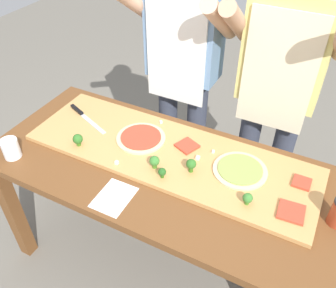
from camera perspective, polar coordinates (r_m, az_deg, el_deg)
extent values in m
plane|color=#6B665B|center=(2.26, 0.03, -18.41)|extent=(8.00, 8.00, 0.00)
cube|color=brown|center=(2.18, -23.46, -9.72)|extent=(0.07, 0.07, 0.74)
cube|color=brown|center=(2.47, -13.40, -0.30)|extent=(0.07, 0.07, 0.74)
cube|color=brown|center=(2.08, 25.11, -13.54)|extent=(0.07, 0.07, 0.74)
cube|color=brown|center=(1.66, 0.04, -4.42)|extent=(1.73, 0.74, 0.04)
cube|color=tan|center=(1.70, 0.23, -1.53)|extent=(1.39, 0.45, 0.02)
cube|color=#B7BABF|center=(1.91, -11.86, 3.16)|extent=(0.21, 0.10, 0.00)
cube|color=black|center=(2.02, -14.31, 5.32)|extent=(0.11, 0.06, 0.02)
cylinder|color=beige|center=(1.77, -4.34, 0.94)|extent=(0.24, 0.24, 0.01)
cylinder|color=#BC3D28|center=(1.77, -4.35, 1.14)|extent=(0.20, 0.20, 0.01)
cylinder|color=beige|center=(1.63, 11.40, -4.14)|extent=(0.24, 0.24, 0.01)
cylinder|color=#899E4C|center=(1.62, 11.43, -3.94)|extent=(0.20, 0.20, 0.01)
cube|color=#BC3D28|center=(1.72, 3.07, -0.29)|extent=(0.12, 0.12, 0.01)
cube|color=#BC3D28|center=(1.52, 19.05, -10.19)|extent=(0.11, 0.11, 0.01)
cube|color=#BC3D28|center=(1.65, 20.54, -5.77)|extent=(0.08, 0.08, 0.01)
cylinder|color=#3F7220|center=(1.50, 12.46, -9.01)|extent=(0.02, 0.02, 0.02)
sphere|color=#38752D|center=(1.48, 12.59, -8.39)|extent=(0.04, 0.04, 0.04)
cylinder|color=#3F7220|center=(1.61, -2.14, -3.43)|extent=(0.02, 0.02, 0.02)
sphere|color=#38752D|center=(1.59, -2.17, -2.70)|extent=(0.05, 0.05, 0.05)
cylinder|color=#366618|center=(1.78, -14.06, 0.12)|extent=(0.02, 0.02, 0.02)
sphere|color=#2D6623|center=(1.77, -14.19, 0.80)|extent=(0.05, 0.05, 0.05)
cylinder|color=#366618|center=(1.59, 3.68, -3.98)|extent=(0.02, 0.02, 0.03)
sphere|color=#2D6623|center=(1.57, 3.72, -3.18)|extent=(0.05, 0.05, 0.05)
cylinder|color=#2C5915|center=(1.57, -0.93, -5.04)|extent=(0.02, 0.02, 0.02)
sphere|color=#23561E|center=(1.55, -0.93, -4.46)|extent=(0.04, 0.04, 0.04)
cube|color=silver|center=(1.87, -1.12, 3.52)|extent=(0.02, 0.02, 0.01)
cube|color=white|center=(1.66, 4.77, -2.20)|extent=(0.02, 0.02, 0.02)
cube|color=silver|center=(1.65, -8.18, -2.95)|extent=(0.02, 0.02, 0.02)
cube|color=white|center=(1.70, 7.23, -1.21)|extent=(0.01, 0.01, 0.01)
cylinder|color=white|center=(1.83, -23.78, -0.66)|extent=(0.08, 0.08, 0.10)
cylinder|color=white|center=(1.84, -23.62, -1.12)|extent=(0.07, 0.07, 0.05)
cube|color=white|center=(1.54, -8.61, -8.41)|extent=(0.14, 0.18, 0.00)
cylinder|color=#333847|center=(2.40, 0.01, 2.12)|extent=(0.12, 0.12, 0.90)
cylinder|color=#333847|center=(2.33, 4.38, 0.73)|extent=(0.12, 0.12, 0.90)
cube|color=#6689B2|center=(2.00, 2.70, 17.94)|extent=(0.40, 0.20, 0.55)
cube|color=white|center=(1.94, 1.22, 14.63)|extent=(0.34, 0.01, 0.60)
cylinder|color=tan|center=(1.97, -5.02, 21.33)|extent=(0.08, 0.39, 0.31)
cylinder|color=tan|center=(1.79, 8.44, 19.04)|extent=(0.08, 0.39, 0.31)
cylinder|color=#333847|center=(2.26, 12.28, -1.79)|extent=(0.12, 0.12, 0.90)
cylinder|color=#333847|center=(2.24, 17.12, -3.31)|extent=(0.12, 0.12, 0.90)
cube|color=#D1C670|center=(1.86, 18.45, 14.20)|extent=(0.40, 0.20, 0.55)
cube|color=beige|center=(1.80, 17.14, 10.61)|extent=(0.34, 0.01, 0.60)
cylinder|color=tan|center=(1.76, 11.00, 18.48)|extent=(0.08, 0.39, 0.31)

